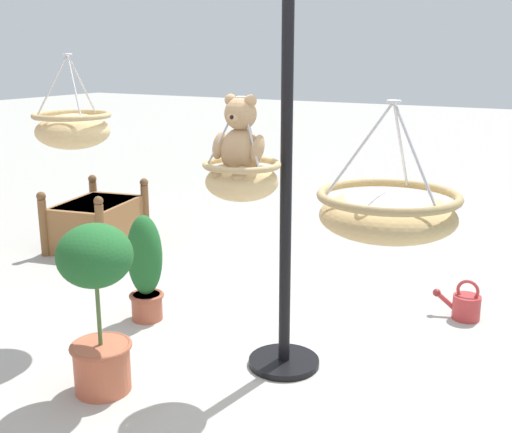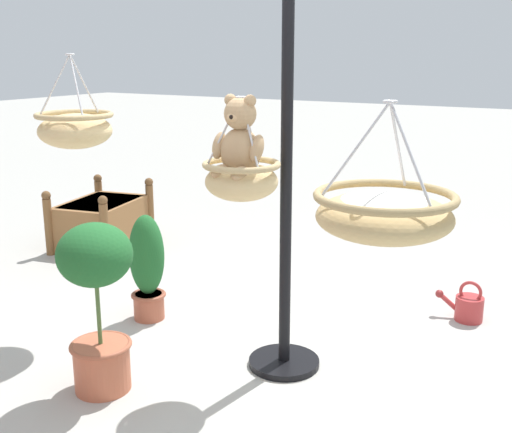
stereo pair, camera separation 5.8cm
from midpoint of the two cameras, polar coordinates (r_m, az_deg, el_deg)
The scene contains 10 objects.
ground_plane at distance 4.09m, azimuth 0.34°, elevation -13.04°, with size 40.00×40.00×0.00m, color #ADAAA3.
display_pole_central at distance 3.79m, azimuth 2.20°, elevation -3.77°, with size 0.44×0.44×2.31m.
hanging_basket_with_teddy at distance 3.52m, azimuth -1.76°, elevation 3.44°, with size 0.44×0.44×0.58m.
teddy_bear at distance 3.47m, azimuth -1.97°, elevation 6.66°, with size 0.31×0.29×0.46m.
hanging_basket_left_high at distance 2.70m, azimuth 11.19°, elevation 0.35°, with size 0.60×0.60×0.58m.
hanging_basket_right_low at distance 4.36m, azimuth -16.56°, elevation 7.59°, with size 0.51×0.51×0.61m.
wooden_planter_box at distance 6.54m, azimuth -14.36°, elevation -0.46°, with size 0.86×1.07×0.63m.
potted_plant_flowering_red at distance 3.66m, azimuth -14.54°, elevation -6.93°, with size 0.42×0.42×1.00m.
potted_plant_bushy_green at distance 4.63m, azimuth -10.30°, elevation -4.57°, with size 0.25×0.25×0.79m.
watering_can at distance 4.90m, azimuth 17.99°, elevation -7.63°, with size 0.35×0.20×0.30m.
Camera 1 is at (-1.73, 3.18, 1.90)m, focal length 44.41 mm.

